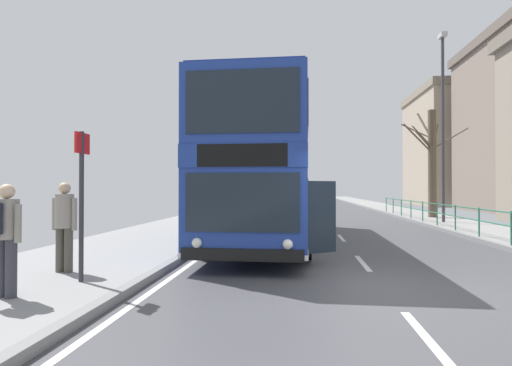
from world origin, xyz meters
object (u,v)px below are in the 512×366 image
(bus_stop_sign_near, at_px, (82,189))
(bare_tree_far_00, at_px, (432,161))
(pedestrian_with_backpack, at_px, (4,231))
(double_decker_bus_main, at_px, (268,172))
(background_building_01, at_px, (457,147))
(street_lamp_far_side, at_px, (443,114))
(pedestrian_companion, at_px, (64,221))

(bus_stop_sign_near, distance_m, bare_tree_far_00, 20.00)
(pedestrian_with_backpack, relative_size, bare_tree_far_00, 0.28)
(double_decker_bus_main, distance_m, bus_stop_sign_near, 7.42)
(double_decker_bus_main, relative_size, pedestrian_with_backpack, 6.97)
(bus_stop_sign_near, height_order, background_building_01, background_building_01)
(double_decker_bus_main, relative_size, bus_stop_sign_near, 4.50)
(double_decker_bus_main, relative_size, background_building_01, 1.00)
(bus_stop_sign_near, xyz_separation_m, background_building_01, (19.67, 36.37, 4.10))
(street_lamp_far_side, distance_m, bare_tree_far_00, 3.84)
(pedestrian_with_backpack, bearing_deg, street_lamp_far_side, 52.64)
(pedestrian_companion, bearing_deg, bus_stop_sign_near, -43.94)
(bare_tree_far_00, distance_m, background_building_01, 21.71)
(bus_stop_sign_near, bearing_deg, background_building_01, 61.60)
(pedestrian_with_backpack, bearing_deg, pedestrian_companion, 95.41)
(bus_stop_sign_near, height_order, bare_tree_far_00, bare_tree_far_00)
(pedestrian_with_backpack, distance_m, bus_stop_sign_near, 1.40)
(double_decker_bus_main, height_order, bare_tree_far_00, bare_tree_far_00)
(pedestrian_with_backpack, height_order, bus_stop_sign_near, bus_stop_sign_near)
(background_building_01, bearing_deg, double_decker_bus_main, -119.89)
(double_decker_bus_main, bearing_deg, bus_stop_sign_near, -111.56)
(pedestrian_with_backpack, xyz_separation_m, bus_stop_sign_near, (0.57, 1.12, 0.62))
(bare_tree_far_00, bearing_deg, pedestrian_companion, -126.39)
(bare_tree_far_00, xyz_separation_m, background_building_01, (8.67, 19.73, 2.61))
(street_lamp_far_side, bearing_deg, pedestrian_with_backpack, -127.36)
(pedestrian_companion, height_order, background_building_01, background_building_01)
(double_decker_bus_main, relative_size, street_lamp_far_side, 1.30)
(pedestrian_companion, bearing_deg, bare_tree_far_00, 53.61)
(double_decker_bus_main, relative_size, pedestrian_companion, 6.78)
(double_decker_bus_main, height_order, background_building_01, background_building_01)
(pedestrian_with_backpack, distance_m, street_lamp_far_side, 18.72)
(background_building_01, bearing_deg, pedestrian_with_backpack, -118.35)
(double_decker_bus_main, distance_m, bare_tree_far_00, 12.83)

